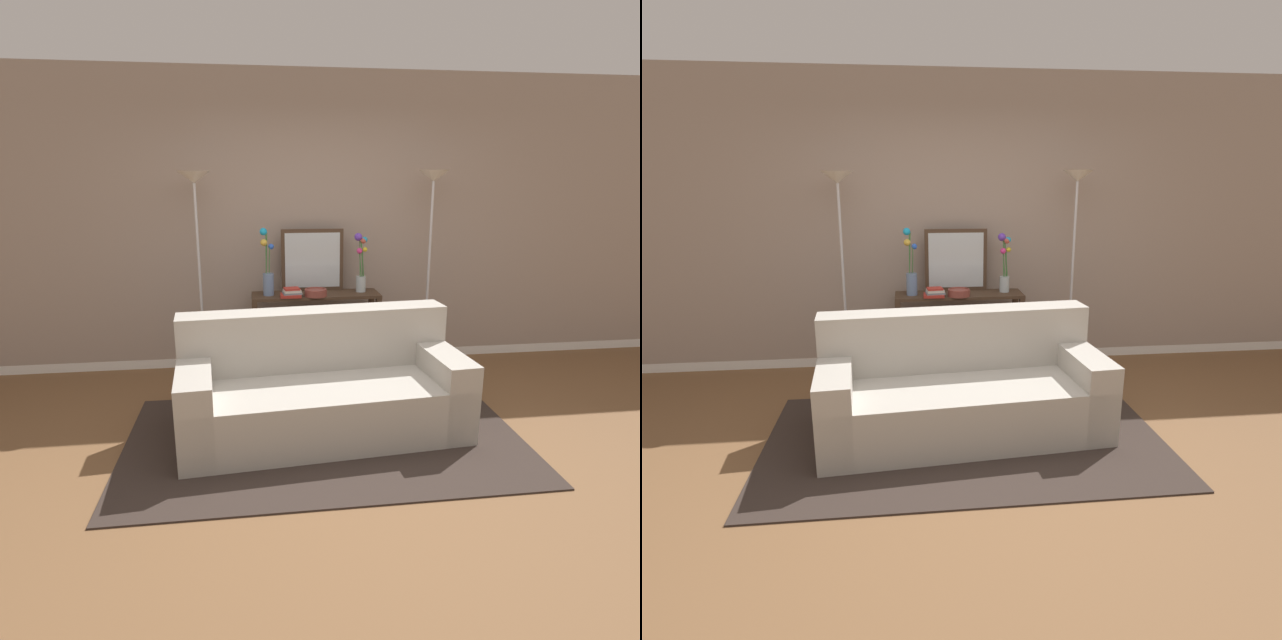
# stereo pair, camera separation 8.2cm
# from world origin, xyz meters

# --- Properties ---
(ground_plane) EXTENTS (16.00, 16.00, 0.02)m
(ground_plane) POSITION_xyz_m (0.00, 0.00, -0.01)
(ground_plane) COLOR brown
(back_wall) EXTENTS (12.00, 0.15, 2.81)m
(back_wall) POSITION_xyz_m (0.00, 2.23, 1.40)
(back_wall) COLOR white
(back_wall) RESTS_ON ground
(area_rug) EXTENTS (2.86, 1.68, 0.01)m
(area_rug) POSITION_xyz_m (-0.11, 0.48, 0.01)
(area_rug) COLOR #332823
(area_rug) RESTS_ON ground
(couch) EXTENTS (2.13, 1.04, 0.88)m
(couch) POSITION_xyz_m (-0.11, 0.64, 0.31)
(couch) COLOR #ADA89E
(couch) RESTS_ON ground
(console_table) EXTENTS (1.21, 0.35, 0.79)m
(console_table) POSITION_xyz_m (-0.00, 1.86, 0.54)
(console_table) COLOR #473323
(console_table) RESTS_ON ground
(floor_lamp_left) EXTENTS (0.28, 0.28, 1.90)m
(floor_lamp_left) POSITION_xyz_m (-1.06, 1.77, 1.50)
(floor_lamp_left) COLOR silver
(floor_lamp_left) RESTS_ON ground
(floor_lamp_right) EXTENTS (0.28, 0.28, 1.92)m
(floor_lamp_right) POSITION_xyz_m (1.07, 1.77, 1.51)
(floor_lamp_right) COLOR silver
(floor_lamp_right) RESTS_ON ground
(wall_mirror) EXTENTS (0.60, 0.02, 0.59)m
(wall_mirror) POSITION_xyz_m (-0.01, 2.01, 1.08)
(wall_mirror) COLOR #473323
(wall_mirror) RESTS_ON console_table
(vase_tall_flowers) EXTENTS (0.13, 0.10, 0.62)m
(vase_tall_flowers) POSITION_xyz_m (-0.45, 1.86, 1.02)
(vase_tall_flowers) COLOR #6B84AD
(vase_tall_flowers) RESTS_ON console_table
(vase_short_flowers) EXTENTS (0.12, 0.11, 0.56)m
(vase_short_flowers) POSITION_xyz_m (0.44, 1.89, 1.04)
(vase_short_flowers) COLOR silver
(vase_short_flowers) RESTS_ON console_table
(fruit_bowl) EXTENTS (0.21, 0.21, 0.07)m
(fruit_bowl) POSITION_xyz_m (-0.01, 1.76, 0.82)
(fruit_bowl) COLOR brown
(fruit_bowl) RESTS_ON console_table
(book_stack) EXTENTS (0.20, 0.16, 0.08)m
(book_stack) POSITION_xyz_m (-0.24, 1.76, 0.82)
(book_stack) COLOR #BC3328
(book_stack) RESTS_ON console_table
(book_row_under_console) EXTENTS (0.28, 0.18, 0.12)m
(book_row_under_console) POSITION_xyz_m (-0.35, 1.86, 0.05)
(book_row_under_console) COLOR silver
(book_row_under_console) RESTS_ON ground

